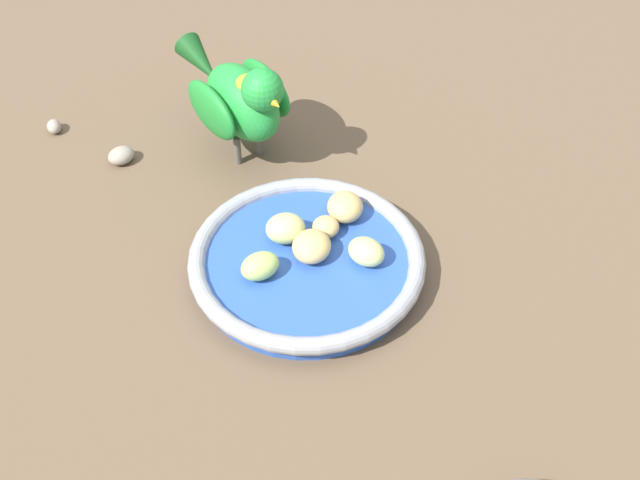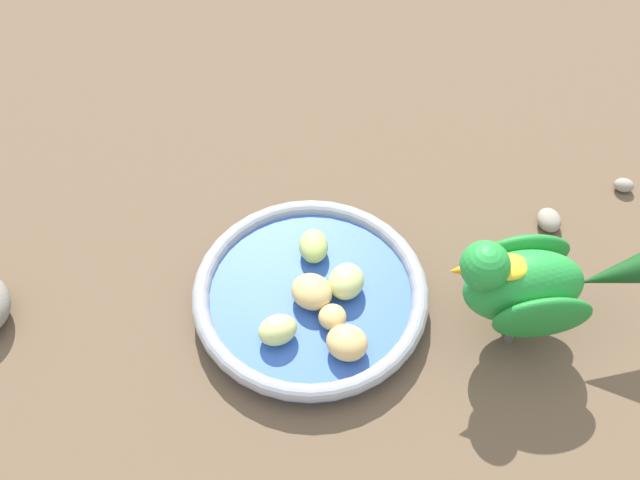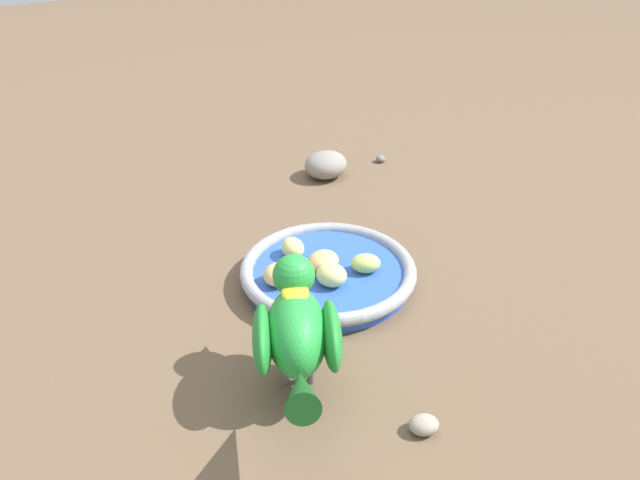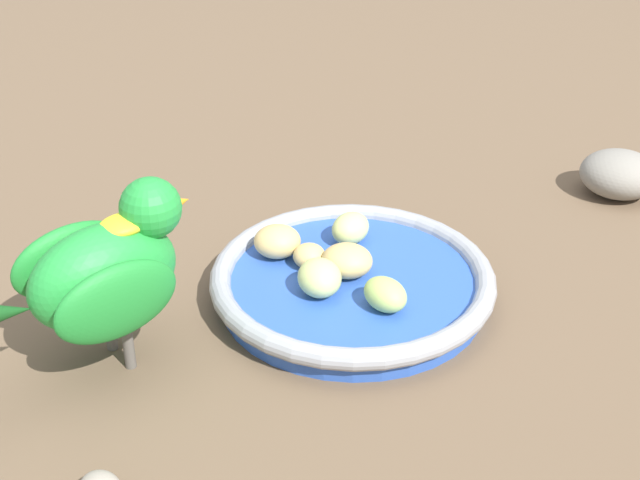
# 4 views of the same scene
# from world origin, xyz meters

# --- Properties ---
(ground_plane) EXTENTS (4.00, 4.00, 0.00)m
(ground_plane) POSITION_xyz_m (0.00, 0.00, 0.00)
(ground_plane) COLOR brown
(feeding_bowl) EXTENTS (0.21, 0.21, 0.03)m
(feeding_bowl) POSITION_xyz_m (0.02, -0.01, 0.01)
(feeding_bowl) COLOR #2D56B7
(feeding_bowl) RESTS_ON ground_plane
(apple_piece_0) EXTENTS (0.04, 0.04, 0.02)m
(apple_piece_0) POSITION_xyz_m (0.02, -0.01, 0.03)
(apple_piece_0) COLOR tan
(apple_piece_0) RESTS_ON feeding_bowl
(apple_piece_1) EXTENTS (0.04, 0.04, 0.02)m
(apple_piece_1) POSITION_xyz_m (-0.01, -0.05, 0.03)
(apple_piece_1) COLOR #B2CC66
(apple_piece_1) RESTS_ON feeding_bowl
(apple_piece_2) EXTENTS (0.04, 0.03, 0.02)m
(apple_piece_2) POSITION_xyz_m (0.07, 0.01, 0.03)
(apple_piece_2) COLOR #C6D17A
(apple_piece_2) RESTS_ON feeding_bowl
(apple_piece_3) EXTENTS (0.05, 0.05, 0.02)m
(apple_piece_3) POSITION_xyz_m (0.02, 0.05, 0.03)
(apple_piece_3) COLOR tan
(apple_piece_3) RESTS_ON feeding_bowl
(apple_piece_4) EXTENTS (0.05, 0.05, 0.03)m
(apple_piece_4) POSITION_xyz_m (-0.01, -0.00, 0.03)
(apple_piece_4) COLOR #C6D17A
(apple_piece_4) RESTS_ON feeding_bowl
(apple_piece_5) EXTENTS (0.03, 0.03, 0.02)m
(apple_piece_5) POSITION_xyz_m (0.02, 0.02, 0.03)
(apple_piece_5) COLOR tan
(apple_piece_5) RESTS_ON feeding_bowl
(parrot) EXTENTS (0.17, 0.11, 0.12)m
(parrot) POSITION_xyz_m (-0.12, 0.11, 0.07)
(parrot) COLOR #59544C
(parrot) RESTS_ON ground_plane
(rock_large) EXTENTS (0.07, 0.07, 0.04)m
(rock_large) POSITION_xyz_m (0.27, -0.17, 0.02)
(rock_large) COLOR gray
(rock_large) RESTS_ON ground_plane
(pebble_1) EXTENTS (0.03, 0.03, 0.02)m
(pebble_1) POSITION_xyz_m (-0.22, 0.04, 0.01)
(pebble_1) COLOR gray
(pebble_1) RESTS_ON ground_plane
(pebble_2) EXTENTS (0.02, 0.02, 0.01)m
(pebble_2) POSITION_xyz_m (0.27, -0.28, 0.01)
(pebble_2) COLOR slate
(pebble_2) RESTS_ON ground_plane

